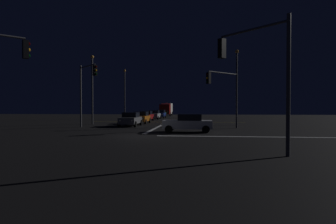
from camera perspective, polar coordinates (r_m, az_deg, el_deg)
name	(u,v)px	position (r m, az deg, el deg)	size (l,w,h in m)	color
ground	(141,136)	(21.72, -5.49, -4.88)	(120.00, 120.00, 0.10)	black
stop_line_north	(156,128)	(29.43, -2.44, -3.22)	(0.35, 13.43, 0.01)	white
centre_line_ns	(168,122)	(40.92, -0.06, -2.02)	(22.00, 0.15, 0.01)	yellow
crosswalk_bar_east	(248,137)	(21.60, 15.76, -4.81)	(13.43, 0.40, 0.01)	white
sedan_gray	(131,119)	(32.43, -7.54, -1.42)	(2.02, 4.33, 1.57)	slate
sedan_orange	(141,117)	(37.49, -5.44, -1.09)	(2.02, 4.33, 1.57)	#C66014
sedan_red	(146,116)	(43.90, -4.46, -0.78)	(2.02, 4.33, 1.57)	maroon
sedan_silver	(154,115)	(50.51, -2.80, -0.54)	(2.02, 4.33, 1.57)	#B7B7BC
sedan_blue	(160,114)	(56.09, -1.56, -0.38)	(2.02, 4.33, 1.57)	navy
sedan_green	(161,113)	(61.96, -1.38, -0.25)	(2.02, 4.33, 1.57)	#14512D
box_truck	(166,109)	(69.58, -0.32, 0.64)	(2.68, 8.28, 3.08)	red
sedan_white_crossing	(188,123)	(24.59, 4.04, -2.20)	(4.33, 2.02, 1.57)	silver
traffic_signal_se	(257,63)	(14.49, 17.39, 9.40)	(2.98, 2.98, 6.27)	#4C4C51
traffic_signal_ne	(225,88)	(28.30, 11.36, 4.70)	(3.28, 3.28, 5.78)	#4C4C51
traffic_signal_nw	(86,84)	(30.71, -16.11, 5.43)	(2.88, 2.88, 6.68)	#4C4C51
streetlamp_left_near	(92,84)	(37.20, -14.99, 5.41)	(0.44, 0.44, 8.72)	#424247
streetlamp_left_far	(125,90)	(52.43, -8.70, 4.31)	(0.44, 0.44, 9.00)	#424247
streetlamp_right_near	(237,82)	(35.08, 13.67, 5.95)	(0.44, 0.44, 9.04)	#424247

